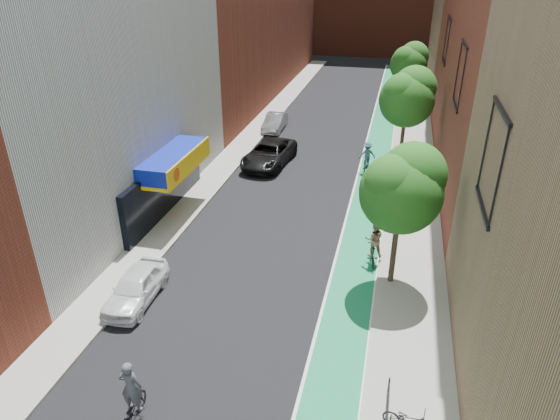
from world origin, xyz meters
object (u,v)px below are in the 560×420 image
Objects in this scene: cyclist_lead at (132,400)px; cyclist_lane_far at (367,159)px; cyclist_lane_near at (373,245)px; parked_car_black at (269,154)px; cyclist_lane_mid at (381,192)px; parked_car_silver at (275,122)px; parked_car_white at (136,287)px.

cyclist_lead is 22.40m from cyclist_lane_far.
cyclist_lane_near is (6.49, 10.70, 0.14)m from cyclist_lead.
cyclist_lane_mid reaches higher than parked_car_black.
parked_car_black is at bearing -80.01° from parked_car_silver.
cyclist_lane_near is at bearing -48.23° from parked_car_black.
cyclist_lane_mid is at bearing 89.45° from cyclist_lane_far.
cyclist_lane_near is (7.83, -10.81, 0.15)m from parked_car_black.
parked_car_black is at bearing -41.40° from cyclist_lane_mid.
parked_car_white is 23.51m from parked_car_silver.
parked_car_black is 2.50× the size of cyclist_lead.
parked_car_black is 2.63× the size of cyclist_lane_near.
cyclist_lane_near is (9.30, -18.30, 0.25)m from parked_car_silver.
parked_car_white is 1.90× the size of cyclist_lane_far.
cyclist_lane_mid is (9.30, -11.98, 0.15)m from parked_car_silver.
cyclist_lead is 12.51m from cyclist_lane_near.
cyclist_lane_near is 6.32m from cyclist_lane_mid.
parked_car_silver is 1.91× the size of cyclist_lane_near.
cyclist_lane_mid is (7.83, -4.50, 0.04)m from parked_car_black.
parked_car_silver is at bearing -63.72° from cyclist_lane_mid.
cyclist_lane_near reaches higher than parked_car_silver.
cyclist_lane_far is (8.08, 16.30, 0.26)m from parked_car_white.
cyclist_lead is 1.05× the size of cyclist_lane_near.
parked_car_white is at bearing -91.09° from parked_car_silver.
cyclist_lane_far is (5.26, 21.78, 0.14)m from cyclist_lead.
cyclist_lane_near is at bearing 27.21° from parked_car_white.
parked_car_black is (1.47, 16.03, 0.11)m from parked_car_white.
parked_car_black is 6.62m from cyclist_lane_far.
cyclist_lane_mid is at bearing -24.01° from parked_car_black.
cyclist_lane_far is at bearing -87.13° from cyclist_lane_mid.
cyclist_lane_near is 1.03× the size of cyclist_lane_far.
cyclist_lead reaches higher than parked_car_black.
cyclist_lane_mid is at bearing -113.68° from cyclist_lead.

